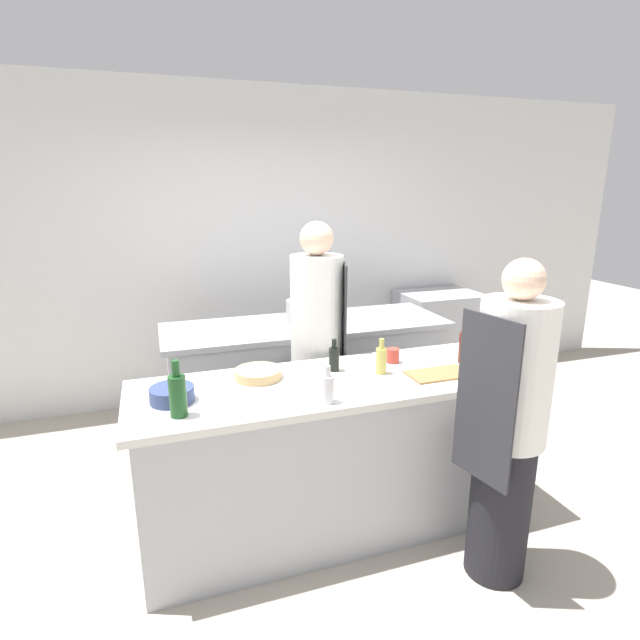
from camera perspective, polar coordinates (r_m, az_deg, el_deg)
The scene contains 17 objects.
ground_plane at distance 3.23m, azimuth 2.14°, elevation -21.91°, with size 16.00×16.00×0.00m, color #A89E8E.
wall_back at distance 4.66m, azimuth -7.09°, elevation 8.27°, with size 8.00×0.06×2.80m.
prep_counter at distance 2.98m, azimuth 2.23°, elevation -14.88°, with size 2.28×0.72×0.91m.
pass_counter at distance 4.03m, azimuth -1.46°, elevation -6.56°, with size 2.21×0.75×0.91m.
oven_range at distance 5.18m, azimuth 13.32°, elevation -1.98°, with size 0.77×0.60×0.92m.
chef_at_prep_near at distance 2.61m, azimuth 20.64°, elevation -11.43°, with size 0.39×0.38×1.64m.
chef_at_stove at distance 3.33m, azimuth -0.31°, elevation -3.66°, with size 0.39×0.38×1.73m.
bottle_olive_oil at distance 2.88m, azimuth 1.62°, elevation -4.39°, with size 0.06×0.06×0.19m.
bottle_vinegar at distance 3.12m, azimuth 16.15°, elevation -2.87°, with size 0.06×0.06×0.26m.
bottle_wine at distance 2.47m, azimuth 0.82°, elevation -7.78°, with size 0.07×0.07×0.19m.
bottle_cooking_oil at distance 2.41m, azimuth -15.95°, elevation -8.16°, with size 0.08×0.08×0.27m.
bottle_sauce at distance 2.85m, azimuth 7.01°, elevation -4.53°, with size 0.06×0.06×0.21m.
bowl_mixing_large at distance 2.60m, azimuth -16.56°, elevation -8.15°, with size 0.22×0.22×0.08m.
bowl_prep_small at distance 2.80m, azimuth -7.08°, elevation -6.11°, with size 0.26×0.26×0.05m.
cup at distance 3.05m, azimuth 8.33°, elevation -4.04°, with size 0.08×0.08×0.09m.
cutting_board at distance 2.91m, azimuth 13.46°, elevation -6.01°, with size 0.36×0.20×0.01m.
stockpot at distance 3.90m, azimuth -1.99°, elevation 1.02°, with size 0.26×0.26×0.18m.
Camera 1 is at (-0.93, -2.41, 1.94)m, focal length 28.00 mm.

